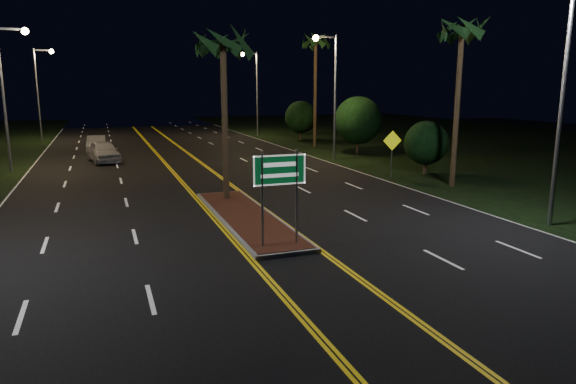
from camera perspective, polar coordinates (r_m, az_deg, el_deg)
name	(u,v)px	position (r m, az deg, el deg)	size (l,w,h in m)	color
ground	(312,277)	(14.94, 2.66, -9.44)	(120.00, 120.00, 0.00)	black
grass_right	(505,145)	(52.11, 23.00, 4.81)	(40.00, 110.00, 0.01)	black
median_island	(246,217)	(21.24, -4.64, -2.81)	(2.25, 10.25, 0.17)	gray
highway_sign	(280,179)	(16.82, -0.94, 1.47)	(1.80, 0.08, 3.20)	gray
streetlight_left_mid	(9,82)	(37.21, -28.62, 10.69)	(1.91, 0.44, 9.00)	gray
streetlight_left_far	(41,84)	(57.08, -25.76, 10.80)	(1.91, 0.44, 9.00)	gray
streetlight_right_near	(557,79)	(21.85, 27.70, 11.09)	(1.91, 0.44, 9.00)	gray
streetlight_right_mid	(331,83)	(38.36, 4.76, 12.03)	(1.91, 0.44, 9.00)	gray
streetlight_right_far	(254,84)	(57.14, -3.84, 11.90)	(1.91, 0.44, 9.00)	gray
palm_median	(223,43)	(24.04, -7.25, 16.09)	(2.40, 2.40, 8.30)	#382819
palm_right_near	(462,30)	(29.17, 18.78, 16.64)	(2.40, 2.40, 9.30)	#382819
palm_right_far	(316,42)	(46.71, 3.10, 16.26)	(2.40, 2.40, 10.30)	#382819
shrub_near	(426,143)	(33.02, 15.10, 5.29)	(2.70, 2.70, 3.30)	#382819
shrub_mid	(358,120)	(41.73, 7.79, 7.90)	(3.78, 3.78, 4.62)	#382819
shrub_far	(301,117)	(52.58, 1.44, 8.33)	(3.24, 3.24, 3.96)	#382819
car_near	(103,150)	(39.42, -19.83, 4.44)	(2.32, 5.40, 1.80)	#BAB9C0
car_far	(96,143)	(45.75, -20.51, 5.16)	(2.04, 4.75, 1.58)	#A4A6AE
warning_sign	(392,147)	(31.30, 11.49, 4.95)	(1.17, 0.12, 2.80)	gray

